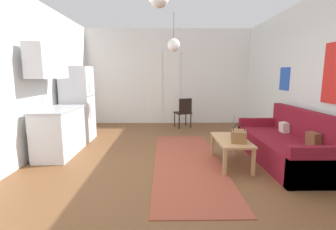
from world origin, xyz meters
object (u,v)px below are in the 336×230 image
Objects in this scene: handbag at (239,136)px; bamboo_vase at (233,133)px; refrigerator at (78,104)px; accent_chair at (184,111)px; coffee_table at (231,142)px; pendant_lamp_far at (174,45)px; couch at (288,146)px.

bamboo_vase is at bearing 94.68° from handbag.
handbag is 0.21× the size of refrigerator.
accent_chair is (-0.63, 3.10, -0.07)m from handbag.
coffee_table is 0.16m from bamboo_vase.
pendant_lamp_far is at bearing 116.52° from handbag.
refrigerator reaches higher than couch.
couch is 4.44m from refrigerator.
accent_chair is (-0.61, 2.87, -0.06)m from bamboo_vase.
couch is at bearing 4.13° from bamboo_vase.
couch is 3.14m from pendant_lamp_far.
couch is 1.04m from handbag.
bamboo_vase is at bearing -175.87° from couch.
handbag is at bearing 81.63° from accent_chair.
couch is at bearing 6.81° from coffee_table.
refrigerator is at bearing 6.55° from accent_chair.
coffee_table is 3.55m from refrigerator.
refrigerator is (-3.10, 1.67, 0.46)m from coffee_table.
couch reaches higher than bamboo_vase.
bamboo_vase is at bearing -60.93° from pendant_lamp_far.
refrigerator is at bearing 151.74° from coffee_table.
refrigerator is 1.99× the size of accent_chair.
refrigerator reaches higher than coffee_table.
accent_chair reaches higher than coffee_table.
accent_chair is 0.99× the size of pendant_lamp_far.
bamboo_vase is (0.04, 0.05, 0.15)m from coffee_table.
coffee_table is at bearing -130.71° from bamboo_vase.
handbag is at bearing -70.63° from coffee_table.
refrigerator is (-4.12, 1.54, 0.57)m from couch.
coffee_table is 1.17× the size of accent_chair.
refrigerator reaches higher than bamboo_vase.
bamboo_vase reaches higher than handbag.
accent_chair is at bearing 26.32° from refrigerator.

